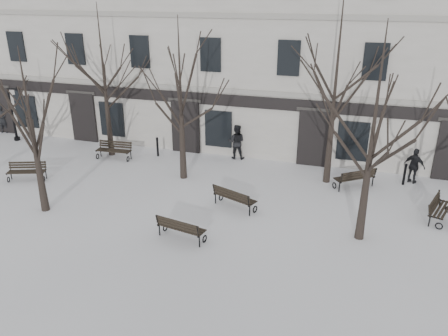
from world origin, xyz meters
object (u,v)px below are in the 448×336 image
at_px(tree_1, 29,113).
at_px(bench_0, 27,171).
at_px(bench_5, 439,208).
at_px(lamp_post, 15,110).
at_px(bench_4, 355,177).
at_px(tree_2, 376,111).
at_px(bench_2, 234,197).
at_px(bench_3, 114,150).
at_px(bench_1, 180,228).

bearing_deg(tree_1, bench_0, 140.16).
xyz_separation_m(bench_5, lamp_post, (-22.79, 3.22, 1.43)).
bearing_deg(bench_4, bench_0, -23.69).
relative_size(tree_2, bench_2, 3.87).
bearing_deg(lamp_post, bench_3, -8.22).
xyz_separation_m(tree_2, bench_5, (2.93, 2.41, -4.29)).
relative_size(bench_1, bench_2, 0.96).
bearing_deg(tree_2, bench_1, -161.74).
xyz_separation_m(bench_2, bench_4, (4.73, 3.62, 0.01)).
bearing_deg(bench_5, lamp_post, 101.37).
relative_size(tree_1, tree_2, 0.86).
xyz_separation_m(tree_2, bench_4, (-0.31, 4.50, -4.26)).
distance_m(tree_2, bench_4, 6.20).
height_order(tree_2, bench_4, tree_2).
bearing_deg(bench_2, bench_4, -120.83).
bearing_deg(bench_0, bench_4, -6.22).
height_order(bench_2, bench_5, bench_2).
distance_m(tree_2, bench_1, 7.81).
xyz_separation_m(bench_1, bench_2, (1.17, 2.93, 0.02)).
relative_size(bench_5, lamp_post, 0.56).
relative_size(bench_0, lamp_post, 0.55).
relative_size(bench_3, bench_5, 1.02).
bearing_deg(bench_3, bench_1, -49.27).
height_order(tree_1, bench_2, tree_1).
bearing_deg(bench_3, tree_1, -90.76).
xyz_separation_m(bench_3, bench_5, (15.72, -2.20, -0.02)).
relative_size(bench_0, bench_5, 0.97).
distance_m(bench_0, bench_2, 10.24).
bearing_deg(bench_0, tree_1, -59.86).
height_order(tree_1, bench_1, tree_1).
bearing_deg(tree_1, lamp_post, 135.97).
bearing_deg(bench_0, tree_2, -23.10).
height_order(tree_2, lamp_post, tree_2).
distance_m(tree_2, bench_5, 5.73).
bearing_deg(bench_1, bench_3, -34.47).
bearing_deg(bench_3, bench_2, -29.66).
xyz_separation_m(bench_0, bench_5, (18.21, 1.59, 0.01)).
relative_size(bench_1, lamp_post, 0.57).
distance_m(tree_2, bench_0, 15.89).
bearing_deg(tree_2, bench_2, 170.06).
xyz_separation_m(tree_1, bench_5, (15.37, 3.95, -3.63)).
bearing_deg(bench_5, bench_0, 114.38).
bearing_deg(bench_4, tree_2, 56.40).
bearing_deg(bench_3, tree_2, -23.82).
bearing_deg(bench_0, bench_5, -15.04).
relative_size(tree_1, bench_5, 3.51).
bearing_deg(bench_5, tree_1, 123.82).
height_order(tree_2, bench_0, tree_2).
bearing_deg(lamp_post, tree_2, -15.82).
height_order(tree_1, bench_5, tree_1).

